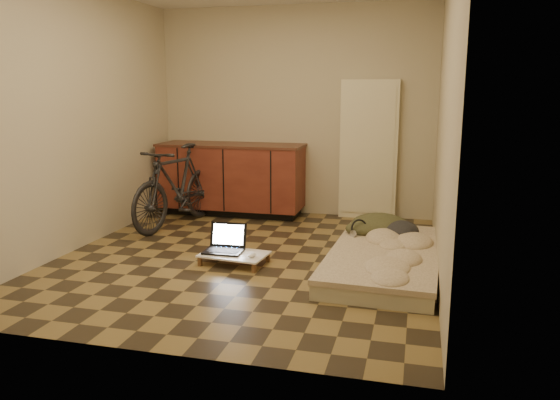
% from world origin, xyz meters
% --- Properties ---
extents(room_shell, '(3.50, 4.00, 2.60)m').
position_xyz_m(room_shell, '(0.00, 0.00, 1.30)').
color(room_shell, olive).
rests_on(room_shell, ground).
extents(cabinets, '(1.84, 0.62, 0.91)m').
position_xyz_m(cabinets, '(-0.75, 1.70, 0.47)').
color(cabinets, black).
rests_on(cabinets, ground).
extents(appliance_panel, '(0.70, 0.10, 1.70)m').
position_xyz_m(appliance_panel, '(0.95, 1.94, 0.85)').
color(appliance_panel, '#F1E8BE').
rests_on(appliance_panel, ground).
extents(bicycle, '(0.80, 1.69, 1.05)m').
position_xyz_m(bicycle, '(-1.16, 0.95, 0.53)').
color(bicycle, black).
rests_on(bicycle, ground).
extents(futon, '(1.03, 2.01, 0.17)m').
position_xyz_m(futon, '(1.30, 0.01, 0.08)').
color(futon, beige).
rests_on(futon, ground).
extents(clothing_pile, '(0.66, 0.56, 0.25)m').
position_xyz_m(clothing_pile, '(1.25, 0.65, 0.30)').
color(clothing_pile, '#383921').
rests_on(clothing_pile, futon).
extents(headphones, '(0.29, 0.29, 0.14)m').
position_xyz_m(headphones, '(1.02, 0.44, 0.24)').
color(headphones, black).
rests_on(headphones, futon).
extents(lap_desk, '(0.64, 0.45, 0.10)m').
position_xyz_m(lap_desk, '(-0.05, -0.23, 0.09)').
color(lap_desk, brown).
rests_on(lap_desk, ground).
extents(laptop, '(0.36, 0.33, 0.24)m').
position_xyz_m(laptop, '(-0.17, -0.16, 0.15)').
color(laptop, black).
rests_on(laptop, lap_desk).
extents(mouse, '(0.09, 0.11, 0.04)m').
position_xyz_m(mouse, '(0.14, -0.30, 0.12)').
color(mouse, white).
rests_on(mouse, lap_desk).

